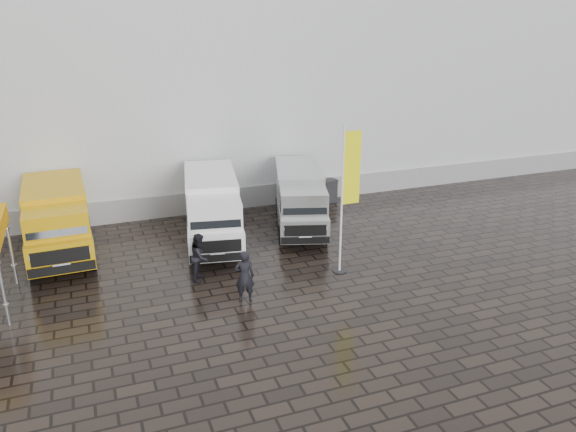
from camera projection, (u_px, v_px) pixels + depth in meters
name	position (u px, v px, depth m)	size (l,w,h in m)	color
ground	(307.00, 280.00, 18.95)	(120.00, 120.00, 0.00)	black
exhibition_hall	(234.00, 60.00, 31.64)	(44.00, 16.00, 12.00)	silver
hall_plinth	(283.00, 193.00, 26.44)	(44.00, 0.15, 1.00)	gray
van_yellow	(58.00, 223.00, 20.49)	(2.13, 5.53, 2.55)	#D49B0B
van_white	(212.00, 211.00, 21.76)	(1.95, 5.86, 2.54)	white
van_silver	(300.00, 200.00, 23.20)	(1.84, 5.53, 2.40)	#B8BABD
flagpole	(347.00, 192.00, 18.67)	(0.88, 0.50, 5.14)	black
wheelie_bin	(329.00, 190.00, 26.66)	(0.65, 0.65, 1.09)	black
person_front	(244.00, 276.00, 17.30)	(0.62, 0.40, 1.69)	black
person_tent	(200.00, 257.00, 18.77)	(0.79, 0.62, 1.63)	black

